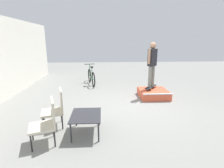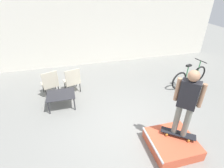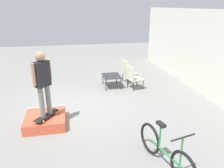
{
  "view_description": "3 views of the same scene",
  "coord_description": "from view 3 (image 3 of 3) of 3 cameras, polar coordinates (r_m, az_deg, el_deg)",
  "views": [
    {
      "loc": [
        -5.48,
        1.08,
        2.15
      ],
      "look_at": [
        -0.26,
        0.78,
        0.83
      ],
      "focal_mm": 28.0,
      "sensor_mm": 36.0,
      "label": 1
    },
    {
      "loc": [
        -1.26,
        -3.35,
        3.58
      ],
      "look_at": [
        -0.08,
        1.24,
        0.74
      ],
      "focal_mm": 28.0,
      "sensor_mm": 36.0,
      "label": 2
    },
    {
      "loc": [
        6.45,
        -0.13,
        3.12
      ],
      "look_at": [
        0.1,
        1.13,
        0.77
      ],
      "focal_mm": 35.0,
      "sensor_mm": 36.0,
      "label": 3
    }
  ],
  "objects": [
    {
      "name": "ground_plane",
      "position": [
        7.16,
        -9.1,
        -6.17
      ],
      "size": [
        24.0,
        24.0,
        0.0
      ],
      "primitive_type": "plane",
      "color": "gray"
    },
    {
      "name": "house_wall_back",
      "position": [
        8.17,
        24.8,
        6.66
      ],
      "size": [
        12.0,
        0.06,
        3.0
      ],
      "color": "white",
      "rests_on": "ground_plane"
    },
    {
      "name": "skate_ramp_box",
      "position": [
        6.36,
        -16.96,
        -8.95
      ],
      "size": [
        1.11,
        1.06,
        0.31
      ],
      "color": "#DB5638",
      "rests_on": "ground_plane"
    },
    {
      "name": "skateboard_on_ramp",
      "position": [
        6.1,
        -16.69,
        -7.84
      ],
      "size": [
        0.77,
        0.64,
        0.07
      ],
      "rotation": [
        0.0,
        0.0,
        -0.63
      ],
      "color": "black",
      "rests_on": "skate_ramp_box"
    },
    {
      "name": "person_skater",
      "position": [
        5.71,
        -17.68,
        1.18
      ],
      "size": [
        0.43,
        0.43,
        1.7
      ],
      "rotation": [
        0.0,
        0.0,
        -0.78
      ],
      "color": "gray",
      "rests_on": "skateboard_on_ramp"
    },
    {
      "name": "coffee_table",
      "position": [
        8.73,
        -0.13,
        1.88
      ],
      "size": [
        0.87,
        0.69,
        0.47
      ],
      "color": "#2D2D33",
      "rests_on": "ground_plane"
    },
    {
      "name": "patio_chair_left",
      "position": [
        9.2,
        4.23,
        3.37
      ],
      "size": [
        0.66,
        0.66,
        0.96
      ],
      "rotation": [
        0.0,
        0.0,
        3.46
      ],
      "color": "black",
      "rests_on": "ground_plane"
    },
    {
      "name": "patio_chair_right",
      "position": [
        8.5,
        5.57,
        1.94
      ],
      "size": [
        0.64,
        0.64,
        0.96
      ],
      "rotation": [
        0.0,
        0.0,
        3.41
      ],
      "color": "black",
      "rests_on": "ground_plane"
    },
    {
      "name": "bicycle",
      "position": [
        4.68,
        13.68,
        -16.75
      ],
      "size": [
        1.73,
        0.59,
        0.97
      ],
      "rotation": [
        0.0,
        0.0,
        0.24
      ],
      "color": "black",
      "rests_on": "ground_plane"
    }
  ]
}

